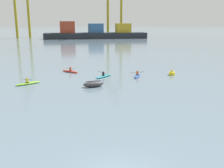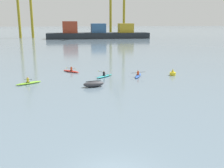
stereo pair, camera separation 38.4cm
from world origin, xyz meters
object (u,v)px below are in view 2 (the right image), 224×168
at_px(kayak_blue, 138,75).
at_px(kayak_red, 71,71).
at_px(channel_buoy, 173,73).
at_px(kayak_teal, 104,76).
at_px(gantry_crane_west, 24,2).
at_px(capsized_dinghy, 94,84).
at_px(kayak_lime, 29,83).
at_px(container_barge, 98,33).

height_order(kayak_blue, kayak_red, same).
bearing_deg(channel_buoy, kayak_teal, 177.74).
bearing_deg(kayak_red, gantry_crane_west, 102.58).
relative_size(capsized_dinghy, channel_buoy, 2.77).
bearing_deg(capsized_dinghy, channel_buoy, 22.06).
distance_m(kayak_red, kayak_lime, 9.07).
xyz_separation_m(container_barge, kayak_teal, (-8.40, -85.38, -2.35)).
xyz_separation_m(gantry_crane_west, kayak_blue, (29.82, -95.50, -16.47)).
bearing_deg(gantry_crane_west, container_barge, -16.26).
bearing_deg(kayak_blue, container_barge, 87.67).
relative_size(kayak_red, kayak_lime, 0.89).
xyz_separation_m(container_barge, kayak_blue, (-3.49, -85.79, -2.35)).
distance_m(container_barge, kayak_blue, 85.89).
xyz_separation_m(kayak_teal, kayak_red, (-4.71, 4.59, -0.00)).
distance_m(gantry_crane_west, capsized_dinghy, 104.31).
relative_size(kayak_blue, kayak_lime, 1.04).
bearing_deg(capsized_dinghy, container_barge, 83.43).
xyz_separation_m(gantry_crane_west, kayak_teal, (24.91, -95.09, -16.47)).
bearing_deg(kayak_lime, kayak_teal, 14.60).
xyz_separation_m(gantry_crane_west, kayak_lime, (14.74, -97.74, -16.47)).
xyz_separation_m(kayak_red, kayak_lime, (-5.46, -7.24, 0.00)).
distance_m(container_barge, kayak_lime, 89.99).
relative_size(channel_buoy, kayak_red, 0.35).
xyz_separation_m(capsized_dinghy, kayak_blue, (6.96, 4.96, -0.18)).
distance_m(capsized_dinghy, kayak_blue, 8.55).
bearing_deg(kayak_blue, kayak_lime, -171.57).
xyz_separation_m(channel_buoy, kayak_red, (-14.94, 5.00, -0.19)).
relative_size(container_barge, channel_buoy, 46.97).
bearing_deg(kayak_blue, capsized_dinghy, -144.50).
height_order(gantry_crane_west, kayak_lime, gantry_crane_west).
relative_size(channel_buoy, kayak_blue, 0.30).
relative_size(capsized_dinghy, kayak_teal, 0.95).
height_order(capsized_dinghy, kayak_blue, kayak_blue).
xyz_separation_m(kayak_blue, kayak_lime, (-15.08, -2.23, 0.00)).
height_order(gantry_crane_west, kayak_red, gantry_crane_west).
distance_m(channel_buoy, kayak_teal, 10.24).
height_order(kayak_teal, kayak_red, same).
bearing_deg(kayak_lime, container_barge, 78.09).
bearing_deg(kayak_red, channel_buoy, -18.49).
xyz_separation_m(gantry_crane_west, capsized_dinghy, (22.86, -100.47, -16.29)).
bearing_deg(kayak_red, kayak_blue, -27.51).
xyz_separation_m(capsized_dinghy, kayak_teal, (2.05, 5.38, -0.18)).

